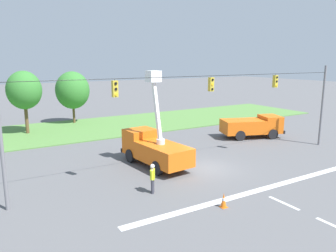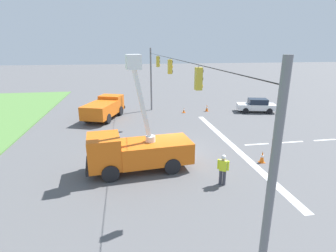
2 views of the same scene
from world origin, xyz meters
name	(u,v)px [view 2 (image 2 of 2)]	position (x,y,z in m)	size (l,w,h in m)	color
ground_plane	(170,150)	(0.00, 0.00, 0.00)	(200.00, 200.00, 0.00)	#565659
lane_markings	(251,145)	(0.00, -6.37, 0.00)	(17.60, 15.25, 0.01)	silver
signal_gantry	(171,90)	(0.00, 0.00, 4.43)	(26.20, 0.33, 7.20)	slate
utility_truck_bucket_lift	(137,149)	(-2.90, 2.60, 1.39)	(2.93, 6.55, 6.94)	orange
utility_truck_support_near	(104,108)	(9.87, 5.32, 1.18)	(6.48, 4.41, 2.16)	orange
sedan_white	(257,105)	(9.91, -11.94, 0.79)	(2.77, 4.60, 1.56)	white
road_worker	(223,168)	(-5.47, -1.95, 1.00)	(0.43, 0.55, 1.77)	#383842
traffic_cone_foreground_right	(207,108)	(11.20, -6.36, 0.40)	(0.36, 0.36, 0.81)	orange
traffic_cone_mid_left	(184,110)	(10.95, -3.53, 0.29)	(0.36, 0.36, 0.62)	orange
traffic_cone_mid_right	(262,157)	(-3.17, -5.58, 0.40)	(0.36, 0.36, 0.80)	orange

